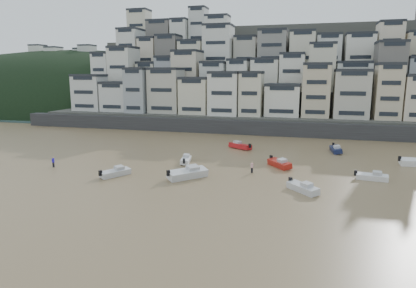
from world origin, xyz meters
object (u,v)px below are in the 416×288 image
(boat_j, at_px, (115,172))
(boat_c, at_px, (188,172))
(boat_h, at_px, (240,145))
(person_pink, at_px, (252,167))
(boat_d, at_px, (372,176))
(boat_i, at_px, (336,149))
(boat_b, at_px, (303,187))
(boat_e, at_px, (279,162))
(person_blue, at_px, (53,162))
(boat_f, at_px, (186,159))

(boat_j, bearing_deg, boat_c, -50.60)
(boat_h, height_order, person_pink, person_pink)
(boat_d, bearing_deg, boat_i, 108.32)
(boat_j, xyz_separation_m, boat_i, (32.83, 26.48, 0.03))
(boat_d, relative_size, boat_b, 0.90)
(boat_e, bearing_deg, person_blue, -111.97)
(boat_j, height_order, boat_i, boat_i)
(boat_i, distance_m, person_blue, 51.43)
(boat_i, distance_m, boat_f, 29.83)
(boat_d, xyz_separation_m, boat_f, (-29.24, 2.74, 0.01))
(boat_c, height_order, person_blue, boat_c)
(boat_e, distance_m, boat_h, 15.82)
(boat_b, bearing_deg, person_blue, -136.69)
(boat_f, distance_m, person_blue, 21.73)
(boat_i, bearing_deg, person_blue, -69.44)
(boat_i, height_order, boat_f, boat_i)
(boat_d, distance_m, boat_f, 29.37)
(boat_b, xyz_separation_m, person_pink, (-7.80, 7.47, 0.16))
(boat_j, relative_size, person_pink, 2.95)
(boat_h, bearing_deg, boat_i, -142.59)
(boat_c, relative_size, boat_f, 1.38)
(boat_h, distance_m, boat_i, 18.61)
(boat_h, xyz_separation_m, boat_b, (12.98, -25.30, -0.05))
(boat_c, xyz_separation_m, boat_b, (16.42, -1.94, -0.19))
(person_blue, bearing_deg, boat_e, 15.72)
(boat_f, bearing_deg, boat_b, -129.90)
(boat_c, bearing_deg, boat_b, -54.45)
(boat_c, bearing_deg, boat_j, 141.40)
(boat_e, relative_size, boat_i, 1.03)
(boat_b, height_order, boat_i, boat_i)
(boat_e, relative_size, boat_f, 1.15)
(boat_j, height_order, person_pink, person_pink)
(boat_e, bearing_deg, boat_j, -100.23)
(boat_j, relative_size, person_blue, 2.95)
(boat_j, distance_m, boat_h, 28.87)
(boat_c, height_order, boat_h, boat_c)
(boat_e, height_order, boat_c, boat_c)
(boat_d, distance_m, person_pink, 17.32)
(boat_h, distance_m, boat_b, 28.44)
(boat_b, height_order, person_pink, person_pink)
(boat_b, xyz_separation_m, boat_i, (5.58, 26.68, 0.02))
(person_pink, bearing_deg, boat_e, 51.73)
(boat_f, height_order, person_pink, person_pink)
(boat_c, xyz_separation_m, boat_i, (22.01, 24.74, -0.18))
(boat_d, height_order, boat_f, boat_f)
(boat_b, bearing_deg, boat_j, -133.88)
(boat_d, relative_size, boat_i, 0.88)
(boat_e, relative_size, boat_c, 0.83)
(boat_h, relative_size, boat_b, 1.07)
(boat_i, bearing_deg, boat_j, -58.92)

